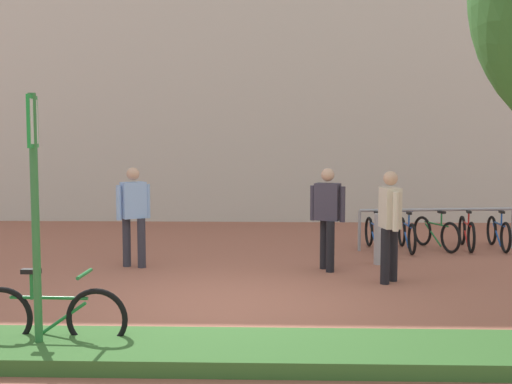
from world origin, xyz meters
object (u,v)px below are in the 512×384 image
parking_sign_post (34,188)px  person_suited_navy (327,212)px  person_shirt_blue (390,219)px  bike_rack_cluster (437,232)px  bollard_steel (379,239)px  person_casual_tan (134,210)px  bike_at_sign (50,317)px

parking_sign_post → person_suited_navy: 5.47m
parking_sign_post → person_shirt_blue: bearing=39.7°
bike_rack_cluster → bollard_steel: size_ratio=3.54×
bollard_steel → parking_sign_post: bearing=-131.0°
person_casual_tan → person_suited_navy: 3.30m
bike_rack_cluster → person_casual_tan: size_ratio=1.85×
person_suited_navy → person_shirt_blue: bearing=-44.5°
person_casual_tan → person_shirt_blue: (4.18, -1.04, 0.00)m
bike_at_sign → person_casual_tan: (-0.05, 4.25, 0.63)m
bike_rack_cluster → bollard_steel: bollard_steel is taller
bike_at_sign → bollard_steel: size_ratio=1.87×
bike_at_sign → bike_rack_cluster: 8.30m
parking_sign_post → person_casual_tan: 4.56m
person_shirt_blue → bike_rack_cluster: bearing=63.5°
bollard_steel → person_casual_tan: person_casual_tan is taller
bike_rack_cluster → parking_sign_post: bearing=-131.3°
person_shirt_blue → bollard_steel: bearing=87.5°
bike_rack_cluster → person_shirt_blue: size_ratio=1.85×
person_suited_navy → person_casual_tan: bearing=176.9°
bollard_steel → bike_rack_cluster: bearing=47.5°
bike_at_sign → parking_sign_post: bearing=-95.9°
bike_rack_cluster → person_casual_tan: (-5.64, -1.89, 0.64)m
bollard_steel → person_shirt_blue: person_shirt_blue is taller
bike_at_sign → bike_rack_cluster: bearing=47.7°
bollard_steel → person_shirt_blue: size_ratio=0.52×
parking_sign_post → bike_rack_cluster: (5.61, 6.38, -1.39)m
parking_sign_post → bike_at_sign: 1.41m
parking_sign_post → person_suited_navy: size_ratio=1.55×
bike_at_sign → person_suited_navy: 5.25m
parking_sign_post → bollard_steel: (4.21, 4.85, -1.28)m
bike_at_sign → person_casual_tan: 4.30m
bollard_steel → person_suited_navy: person_suited_navy is taller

